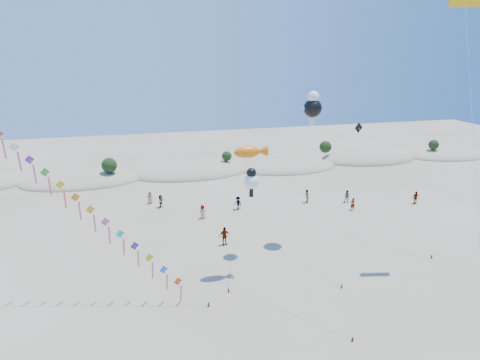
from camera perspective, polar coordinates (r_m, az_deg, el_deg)
The scene contains 8 objects.
dune_ridge at distance 64.15m, azimuth -6.14°, elevation 1.23°, with size 145.30×11.49×5.57m.
kite_train at distance 32.14m, azimuth -27.54°, elevation 2.25°, with size 22.10×9.36×20.41m.
fish_kite at distance 32.22m, azimuth 1.57°, elevation 3.96°, with size 5.40×11.32×10.98m.
cartoon_kite_low at distance 36.07m, azimuth 1.62°, elevation 0.02°, with size 4.29×6.90×8.29m.
cartoon_kite_high at distance 38.44m, azimuth 10.32°, elevation 10.30°, with size 2.03×10.43×14.76m.
parafoil_kite at distance 38.20m, azimuth 29.39°, elevation 20.80°, with size 2.50×6.17×22.37m.
dark_kite at distance 42.24m, azimuth 18.68°, elevation 3.08°, with size 4.05×8.96×11.33m.
beachgoers at distance 47.88m, azimuth 2.64°, elevation -3.53°, with size 33.14×14.06×1.88m.
Camera 1 is at (-7.47, -15.86, 18.04)m, focal length 30.00 mm.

